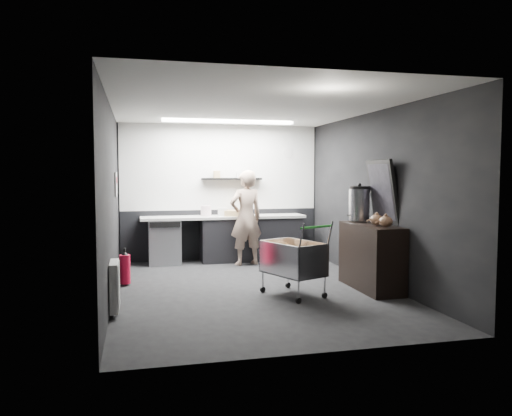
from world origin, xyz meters
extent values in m
plane|color=black|center=(0.00, 0.00, 0.00)|extent=(5.50, 5.50, 0.00)
plane|color=silver|center=(0.00, 0.00, 2.70)|extent=(5.50, 5.50, 0.00)
plane|color=black|center=(0.00, 2.75, 1.35)|extent=(5.50, 0.00, 5.50)
plane|color=black|center=(0.00, -2.75, 1.35)|extent=(5.50, 0.00, 5.50)
plane|color=black|center=(-2.00, 0.00, 1.35)|extent=(0.00, 5.50, 5.50)
plane|color=black|center=(2.00, 0.00, 1.35)|extent=(0.00, 5.50, 5.50)
cube|color=silver|center=(0.00, 2.73, 1.85)|extent=(3.95, 0.02, 1.70)
cube|color=black|center=(0.00, 2.73, 0.50)|extent=(3.95, 0.02, 1.00)
cube|color=black|center=(0.20, 2.62, 1.62)|extent=(1.20, 0.22, 0.04)
cylinder|color=silver|center=(1.40, 2.72, 2.15)|extent=(0.20, 0.03, 0.20)
cube|color=silver|center=(-1.98, 1.30, 1.55)|extent=(0.02, 0.30, 0.40)
cube|color=red|center=(-1.98, 1.30, 1.62)|extent=(0.02, 0.22, 0.10)
cube|color=silver|center=(-1.94, -0.90, 0.35)|extent=(0.10, 0.50, 0.60)
cube|color=white|center=(0.00, 1.85, 2.67)|extent=(2.40, 0.20, 0.04)
cube|color=black|center=(0.55, 2.42, 0.42)|extent=(2.00, 0.56, 0.85)
cube|color=#B7B7B2|center=(0.00, 2.42, 0.88)|extent=(3.20, 0.60, 0.05)
cube|color=#9EA0A5|center=(-1.15, 2.42, 0.42)|extent=(0.60, 0.58, 0.85)
cube|color=black|center=(-1.15, 2.12, 0.78)|extent=(0.56, 0.02, 0.10)
imported|color=beige|center=(0.35, 1.97, 0.89)|extent=(0.73, 0.57, 1.79)
cube|color=silver|center=(0.48, -0.51, 0.32)|extent=(0.85, 1.02, 0.02)
cube|color=silver|center=(0.21, -0.51, 0.54)|extent=(0.36, 0.81, 0.46)
cube|color=silver|center=(0.75, -0.51, 0.54)|extent=(0.36, 0.81, 0.46)
cube|color=silver|center=(0.48, -0.93, 0.54)|extent=(0.52, 0.24, 0.46)
cube|color=silver|center=(0.48, -0.09, 0.54)|extent=(0.52, 0.24, 0.46)
cylinder|color=silver|center=(0.24, -0.90, 0.17)|extent=(0.02, 0.02, 0.31)
cylinder|color=silver|center=(0.72, -0.90, 0.17)|extent=(0.02, 0.02, 0.31)
cylinder|color=silver|center=(0.24, -0.12, 0.17)|extent=(0.02, 0.02, 0.31)
cylinder|color=silver|center=(0.72, -0.12, 0.17)|extent=(0.02, 0.02, 0.31)
cylinder|color=green|center=(0.48, -0.99, 1.02)|extent=(0.53, 0.25, 0.03)
cube|color=olive|center=(0.36, -0.41, 0.52)|extent=(0.34, 0.38, 0.39)
cube|color=olive|center=(0.63, -0.63, 0.50)|extent=(0.32, 0.35, 0.35)
cylinder|color=black|center=(0.24, -0.90, 0.04)|extent=(0.09, 0.06, 0.08)
cylinder|color=black|center=(0.24, -0.12, 0.04)|extent=(0.09, 0.06, 0.08)
cylinder|color=black|center=(0.72, -0.90, 0.04)|extent=(0.09, 0.06, 0.08)
cylinder|color=black|center=(0.72, -0.12, 0.04)|extent=(0.09, 0.06, 0.08)
cube|color=black|center=(1.74, -0.41, 0.49)|extent=(0.49, 1.29, 0.97)
cylinder|color=silver|center=(1.74, 0.02, 1.24)|extent=(0.32, 0.32, 0.50)
cylinder|color=black|center=(1.74, 0.02, 1.51)|extent=(0.32, 0.32, 0.04)
sphere|color=black|center=(1.74, 0.02, 1.55)|extent=(0.05, 0.05, 0.05)
ellipsoid|color=brown|center=(1.74, -0.57, 1.06)|extent=(0.19, 0.19, 0.16)
ellipsoid|color=brown|center=(1.74, -0.84, 1.06)|extent=(0.19, 0.19, 0.16)
cube|color=black|center=(1.94, -0.36, 1.46)|extent=(0.22, 0.75, 0.96)
cube|color=black|center=(1.92, -0.36, 1.46)|extent=(0.16, 0.65, 0.83)
cylinder|color=red|center=(-1.85, 0.70, 0.25)|extent=(0.17, 0.17, 0.45)
cone|color=black|center=(-1.85, 0.70, 0.50)|extent=(0.11, 0.11, 0.07)
cylinder|color=black|center=(-1.85, 0.70, 0.55)|extent=(0.03, 0.03, 0.07)
cube|color=#9E8354|center=(0.29, 2.37, 0.95)|extent=(0.62, 0.52, 0.11)
cylinder|color=silver|center=(-0.35, 2.42, 1.00)|extent=(0.20, 0.20, 0.20)
cube|color=silver|center=(-0.03, 2.37, 0.98)|extent=(0.19, 0.16, 0.16)
camera|label=1|loc=(-1.66, -7.18, 1.73)|focal=35.00mm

